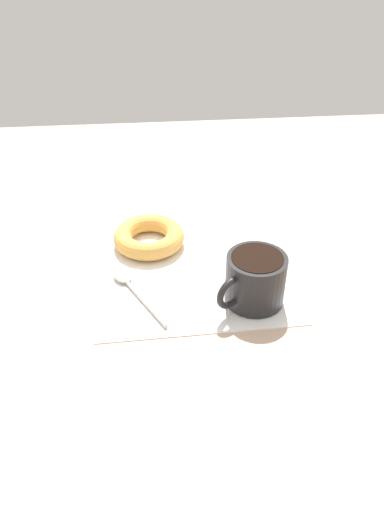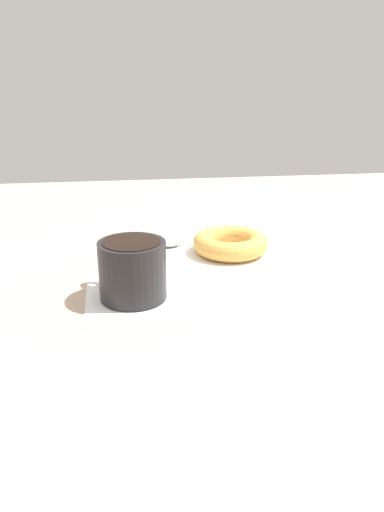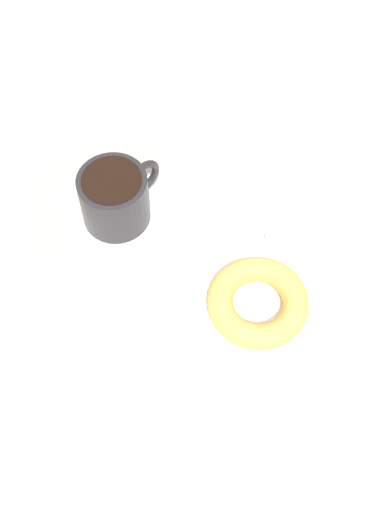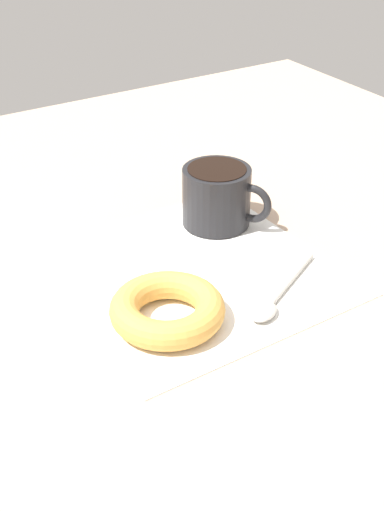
% 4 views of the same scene
% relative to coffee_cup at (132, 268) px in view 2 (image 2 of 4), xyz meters
% --- Properties ---
extents(ground_plane, '(1.20, 1.20, 0.02)m').
position_rel_coffee_cup_xyz_m(ground_plane, '(0.11, -0.10, -0.05)').
color(ground_plane, tan).
extents(napkin, '(0.29, 0.29, 0.00)m').
position_rel_coffee_cup_xyz_m(napkin, '(0.08, -0.08, -0.04)').
color(napkin, white).
rests_on(napkin, ground_plane).
extents(coffee_cup, '(0.10, 0.08, 0.07)m').
position_rel_coffee_cup_xyz_m(coffee_cup, '(0.00, 0.00, 0.00)').
color(coffee_cup, black).
rests_on(coffee_cup, napkin).
extents(donut, '(0.11, 0.11, 0.03)m').
position_rel_coffee_cup_xyz_m(donut, '(0.14, -0.15, -0.02)').
color(donut, gold).
rests_on(donut, napkin).
extents(spoon, '(0.08, 0.13, 0.01)m').
position_rel_coffee_cup_xyz_m(spoon, '(0.17, -0.05, -0.03)').
color(spoon, '#B7B2A8').
rests_on(spoon, napkin).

